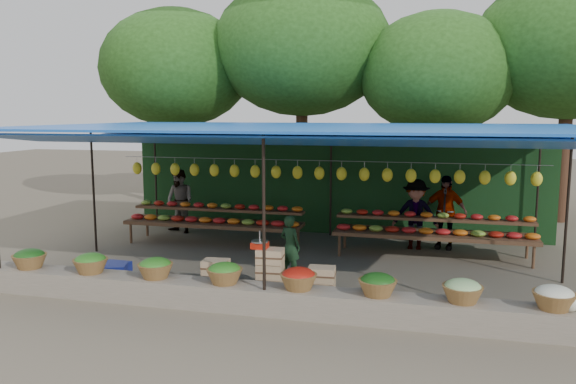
% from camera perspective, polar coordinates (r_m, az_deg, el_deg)
% --- Properties ---
extents(ground, '(60.00, 60.00, 0.00)m').
position_cam_1_polar(ground, '(11.50, 1.77, -7.46)').
color(ground, '#6C614F').
rests_on(ground, ground).
extents(stone_curb, '(10.60, 0.55, 0.40)m').
position_cam_1_polar(stone_curb, '(8.90, -2.13, -10.82)').
color(stone_curb, '#716A5A').
rests_on(stone_curb, ground).
extents(stall_canopy, '(10.80, 6.60, 2.82)m').
position_cam_1_polar(stall_canopy, '(11.16, 1.91, 5.99)').
color(stall_canopy, black).
rests_on(stall_canopy, ground).
extents(produce_baskets, '(8.98, 0.58, 0.34)m').
position_cam_1_polar(produce_baskets, '(8.81, -2.77, -8.52)').
color(produce_baskets, brown).
rests_on(produce_baskets, stone_curb).
extents(netting_backdrop, '(10.60, 0.06, 2.50)m').
position_cam_1_polar(netting_backdrop, '(14.29, 4.54, 0.70)').
color(netting_backdrop, '#184320').
rests_on(netting_backdrop, ground).
extents(tree_row, '(16.51, 5.50, 7.12)m').
position_cam_1_polar(tree_row, '(17.09, 8.10, 13.46)').
color(tree_row, '#3C2116').
rests_on(tree_row, ground).
extents(fruit_table_left, '(4.21, 0.95, 0.93)m').
position_cam_1_polar(fruit_table_left, '(13.35, -7.45, -2.67)').
color(fruit_table_left, '#503920').
rests_on(fruit_table_left, ground).
extents(fruit_table_right, '(4.21, 0.95, 0.93)m').
position_cam_1_polar(fruit_table_right, '(12.42, 14.57, -3.67)').
color(fruit_table_right, '#503920').
rests_on(fruit_table_right, ground).
extents(crate_counter, '(2.38, 0.38, 0.77)m').
position_cam_1_polar(crate_counter, '(9.77, -1.98, -8.40)').
color(crate_counter, tan).
rests_on(crate_counter, ground).
extents(weighing_scale, '(0.29, 0.29, 0.31)m').
position_cam_1_polar(weighing_scale, '(9.67, -2.89, -5.30)').
color(weighing_scale, red).
rests_on(weighing_scale, crate_counter).
extents(vendor_seated, '(0.51, 0.42, 1.18)m').
position_cam_1_polar(vendor_seated, '(10.58, 0.21, -5.53)').
color(vendor_seated, '#18361D').
rests_on(vendor_seated, ground).
extents(customer_left, '(0.97, 0.87, 1.64)m').
position_cam_1_polar(customer_left, '(14.66, -10.94, -0.92)').
color(customer_left, slate).
rests_on(customer_left, ground).
extents(customer_mid, '(1.06, 0.64, 1.60)m').
position_cam_1_polar(customer_mid, '(13.02, 12.83, -2.22)').
color(customer_mid, slate).
rests_on(customer_mid, ground).
extents(customer_right, '(1.05, 0.61, 1.68)m').
position_cam_1_polar(customer_right, '(13.21, 15.63, -1.98)').
color(customer_right, slate).
rests_on(customer_right, ground).
extents(blue_crate_front, '(0.58, 0.49, 0.30)m').
position_cam_1_polar(blue_crate_front, '(10.94, -17.37, -7.84)').
color(blue_crate_front, navy).
rests_on(blue_crate_front, ground).
extents(blue_crate_back, '(0.50, 0.36, 0.29)m').
position_cam_1_polar(blue_crate_back, '(11.12, -17.06, -7.58)').
color(blue_crate_back, navy).
rests_on(blue_crate_back, ground).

